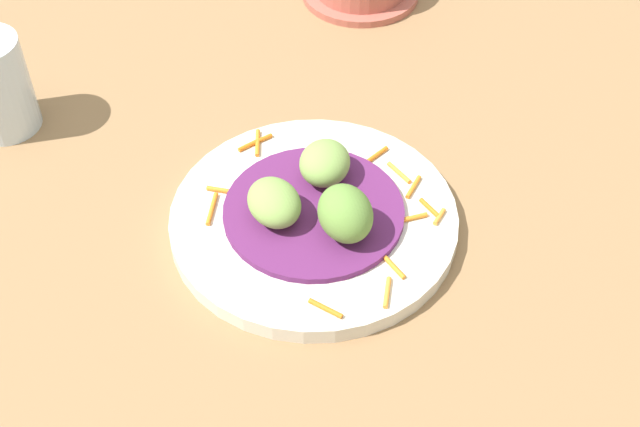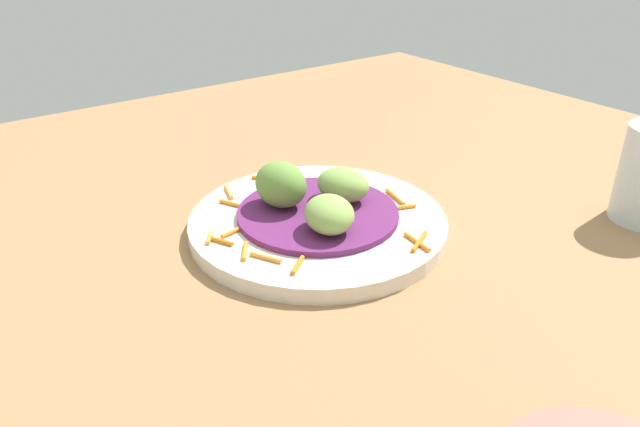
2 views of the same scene
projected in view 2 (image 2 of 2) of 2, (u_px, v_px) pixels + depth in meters
The scene contains 7 objects.
table_surface at pixel (369, 245), 56.62cm from camera, with size 110.00×110.00×2.00cm, color #936D47.
main_plate at pixel (318, 223), 56.73cm from camera, with size 24.18×24.18×1.51cm, color silver.
cabbage_bed at pixel (318, 213), 56.24cm from camera, with size 15.15×15.15×0.60cm, color #60235B.
carrot_garnish at pixel (307, 224), 54.62cm from camera, with size 22.06×20.02×0.40cm.
guac_scoop_left at pixel (281, 185), 56.06cm from camera, with size 5.28×4.30×4.34cm, color olive.
guac_scoop_center at pixel (327, 213), 52.23cm from camera, with size 5.06×4.30×3.21cm, color #84A851.
guac_scoop_right at pixel (346, 184), 57.53cm from camera, with size 5.26×4.18×3.24cm, color #84A851.
Camera 2 is at (-36.67, 32.58, 29.81)cm, focal length 33.69 mm.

